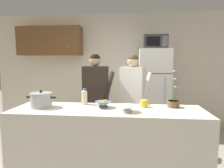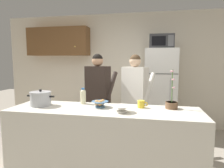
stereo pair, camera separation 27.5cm
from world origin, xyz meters
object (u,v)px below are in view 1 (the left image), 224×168
empty_bowl (127,108)px  bottle_near_edge (84,97)px  microwave (155,42)px  refrigerator (154,91)px  potted_orchid (173,102)px  person_near_pot (96,90)px  coffee_mug (144,103)px  person_by_sink (133,91)px  cooking_pot (41,100)px  bread_bowl (103,104)px

empty_bowl → bottle_near_edge: size_ratio=1.00×
microwave → bottle_near_edge: (-1.12, -1.60, -0.88)m
empty_bowl → bottle_near_edge: bottle_near_edge is taller
refrigerator → empty_bowl: bearing=-104.8°
empty_bowl → potted_orchid: size_ratio=0.46×
refrigerator → person_near_pot: size_ratio=1.08×
coffee_mug → bottle_near_edge: size_ratio=0.59×
microwave → bottle_near_edge: 2.14m
coffee_mug → bottle_near_edge: (-0.81, 0.08, 0.06)m
person_near_pot → person_by_sink: bearing=-0.5°
potted_orchid → empty_bowl: bearing=-152.9°
cooking_pot → coffee_mug: size_ratio=2.96×
person_by_sink → coffee_mug: person_by_sink is taller
person_by_sink → empty_bowl: 1.06m
person_near_pot → bread_bowl: bearing=-73.1°
person_by_sink → bottle_near_edge: size_ratio=7.29×
refrigerator → coffee_mug: size_ratio=13.48×
person_by_sink → cooking_pot: size_ratio=4.19×
person_by_sink → cooking_pot: person_by_sink is taller
cooking_pot → bottle_near_edge: cooking_pot is taller
empty_bowl → potted_orchid: (0.59, 0.30, 0.02)m
bottle_near_edge → potted_orchid: bearing=-2.4°
bread_bowl → potted_orchid: (0.90, 0.11, 0.01)m
refrigerator → potted_orchid: (0.07, -1.67, 0.10)m
refrigerator → empty_bowl: 2.04m
coffee_mug → empty_bowl: size_ratio=0.59×
empty_bowl → cooking_pot: bearing=173.5°
person_by_sink → empty_bowl: person_by_sink is taller
refrigerator → bottle_near_edge: bearing=-124.6°
refrigerator → coffee_mug: refrigerator is taller
person_near_pot → bottle_near_edge: 0.71m
person_near_pot → person_by_sink: 0.64m
coffee_mug → potted_orchid: (0.37, 0.03, 0.02)m
person_near_pot → potted_orchid: person_near_pot is taller
refrigerator → bottle_near_edge: 1.97m
person_by_sink → coffee_mug: bearing=-79.5°
refrigerator → coffee_mug: (-0.31, -1.70, 0.08)m
cooking_pot → coffee_mug: 1.33m
person_by_sink → potted_orchid: bearing=-55.6°
person_near_pot → potted_orchid: 1.39m
microwave → cooking_pot: size_ratio=1.24×
refrigerator → person_near_pot: 1.43m
person_by_sink → potted_orchid: (0.52, -0.76, -0.03)m
microwave → potted_orchid: microwave is taller
cooking_pot → potted_orchid: size_ratio=0.79×
microwave → coffee_mug: (-0.31, -1.68, -0.94)m
microwave → person_near_pot: microwave is taller
microwave → bottle_near_edge: size_ratio=2.15×
person_near_pot → cooking_pot: 1.08m
cooking_pot → coffee_mug: bearing=6.3°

